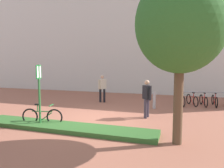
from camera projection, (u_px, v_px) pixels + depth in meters
ground_plane at (97, 119)px, 9.54m from camera, size 60.00×60.00×0.00m
building_facade at (137, 32)px, 17.48m from camera, size 28.00×1.20×10.00m
planter_strip at (64, 127)px, 8.00m from camera, size 7.00×1.10×0.16m
tree_sidewalk at (181, 24)px, 6.22m from camera, size 2.66×2.66×5.08m
parking_sign_post at (39, 86)px, 8.17m from camera, size 0.09×0.36×2.41m
bike_at_sign at (42, 116)px, 8.53m from camera, size 1.66×0.49×0.86m
bike_rack_cluster at (209, 100)px, 12.32m from camera, size 3.72×1.99×0.83m
bollard_steel at (154, 100)px, 11.62m from camera, size 0.16×0.16×0.90m
person_suited_dark at (147, 96)px, 9.62m from camera, size 0.44×0.49×1.72m
person_shirt_white at (102, 87)px, 13.47m from camera, size 0.43×0.51×1.72m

